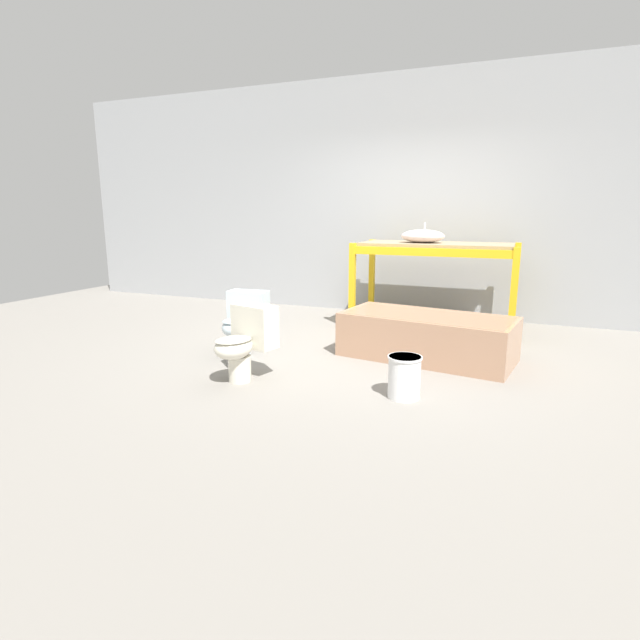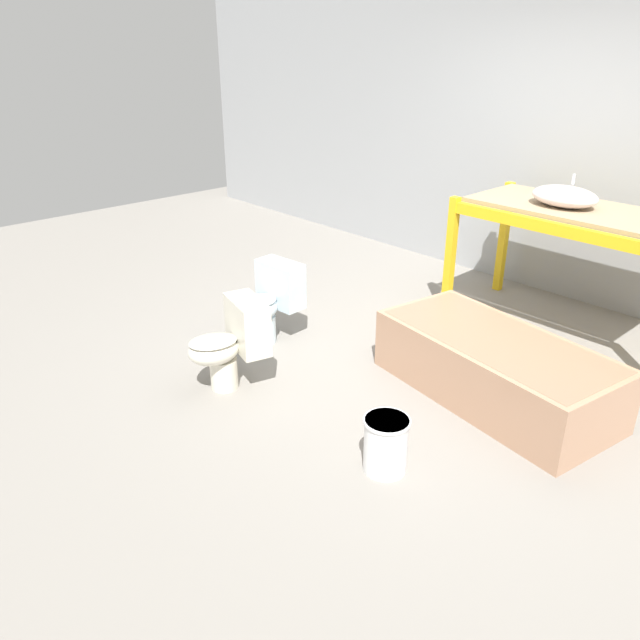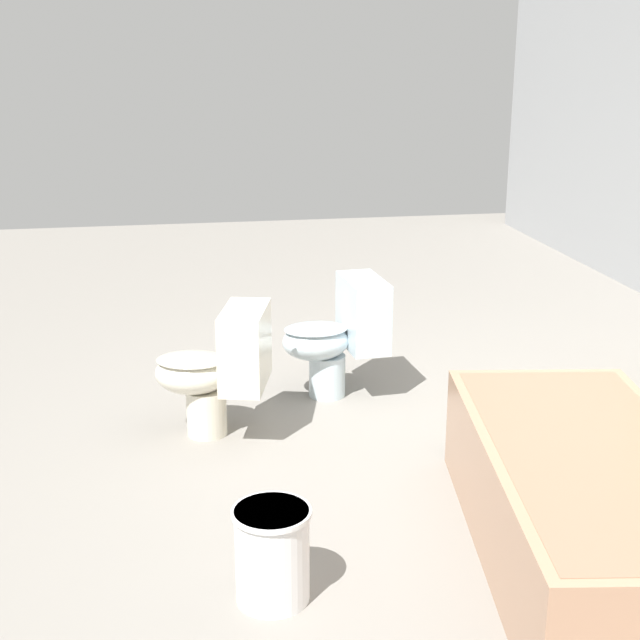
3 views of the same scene
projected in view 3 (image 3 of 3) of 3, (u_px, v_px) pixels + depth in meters
name	position (u px, v px, depth m)	size (l,w,h in m)	color
ground_plane	(524.00, 471.00, 3.91)	(12.00, 12.00, 0.00)	gray
bathtub_main	(589.00, 498.00, 3.16)	(1.72, 0.99, 0.44)	tan
toilet_near	(340.00, 332.00, 4.67)	(0.41, 0.55, 0.63)	silver
toilet_far	(220.00, 366.00, 4.17)	(0.47, 0.60, 0.63)	silver
bucket_white	(272.00, 552.00, 2.96)	(0.27, 0.27, 0.33)	white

